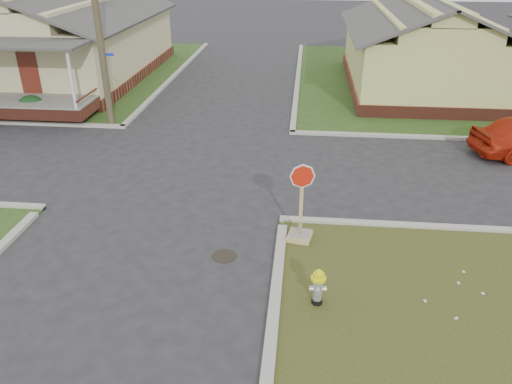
# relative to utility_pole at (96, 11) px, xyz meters

# --- Properties ---
(ground) EXTENTS (120.00, 120.00, 0.00)m
(ground) POSITION_rel_utility_pole_xyz_m (4.20, -8.90, -4.66)
(ground) COLOR #252527
(ground) RESTS_ON ground
(verge_far_left) EXTENTS (19.00, 19.00, 0.05)m
(verge_far_left) POSITION_rel_utility_pole_xyz_m (-8.80, 9.10, -4.64)
(verge_far_left) COLOR #27491A
(verge_far_left) RESTS_ON ground
(curbs) EXTENTS (80.00, 40.00, 0.12)m
(curbs) POSITION_rel_utility_pole_xyz_m (4.20, -3.90, -4.66)
(curbs) COLOR #A6A396
(curbs) RESTS_ON ground
(manhole) EXTENTS (0.64, 0.64, 0.01)m
(manhole) POSITION_rel_utility_pole_xyz_m (6.40, -9.40, -4.66)
(manhole) COLOR black
(manhole) RESTS_ON ground
(corner_house) EXTENTS (10.10, 15.50, 5.30)m
(corner_house) POSITION_rel_utility_pole_xyz_m (-5.80, 7.78, -2.38)
(corner_house) COLOR brown
(corner_house) RESTS_ON ground
(side_house_yellow) EXTENTS (7.60, 11.60, 4.70)m
(side_house_yellow) POSITION_rel_utility_pole_xyz_m (14.20, 7.60, -2.47)
(side_house_yellow) COLOR brown
(side_house_yellow) RESTS_ON ground
(utility_pole) EXTENTS (1.80, 0.28, 9.00)m
(utility_pole) POSITION_rel_utility_pole_xyz_m (0.00, 0.00, 0.00)
(utility_pole) COLOR #3B3322
(utility_pole) RESTS_ON ground
(fire_hydrant) EXTENTS (0.33, 0.33, 0.88)m
(fire_hydrant) POSITION_rel_utility_pole_xyz_m (8.72, -11.05, -4.13)
(fire_hydrant) COLOR black
(fire_hydrant) RESTS_ON ground
(stop_sign) EXTENTS (0.62, 0.60, 2.17)m
(stop_sign) POSITION_rel_utility_pole_xyz_m (8.28, -8.45, -4.14)
(stop_sign) COLOR tan
(stop_sign) RESTS_ON ground
(hedge_right) EXTENTS (1.35, 1.11, 1.03)m
(hedge_right) POSITION_rel_utility_pole_xyz_m (-3.78, 0.50, -4.10)
(hedge_right) COLOR #133617
(hedge_right) RESTS_ON verge_far_left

